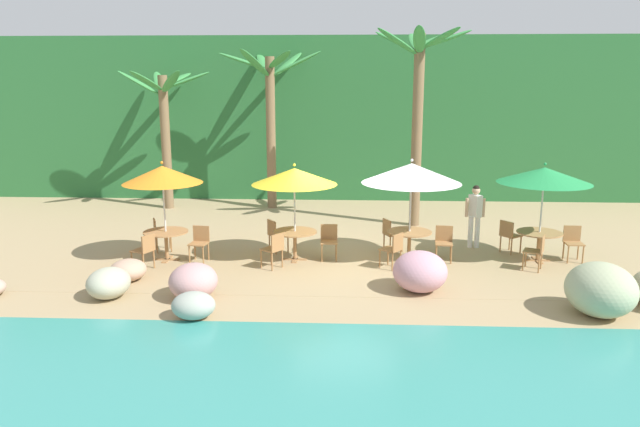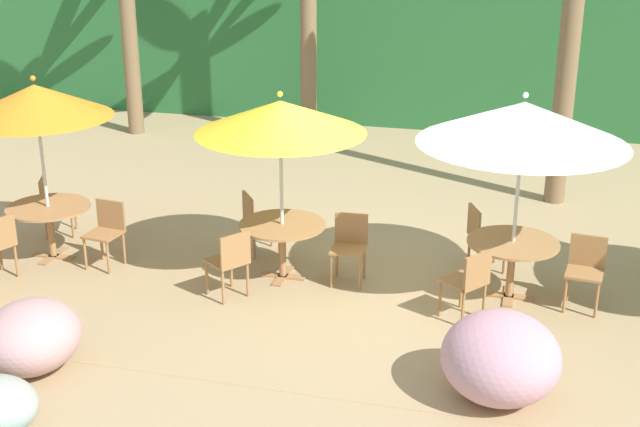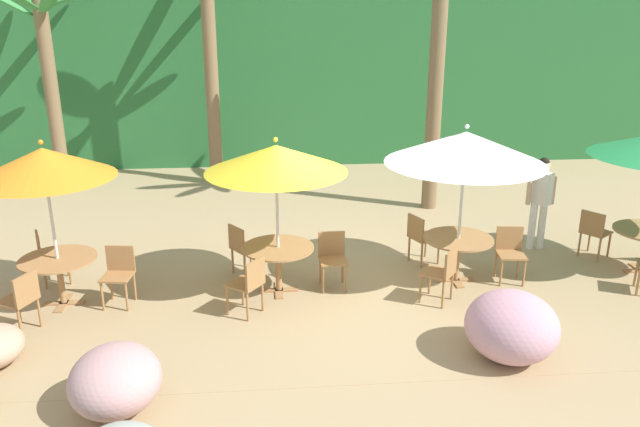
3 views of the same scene
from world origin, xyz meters
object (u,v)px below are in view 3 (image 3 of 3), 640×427
dining_table_yellow (278,254)px  chair_white_inland (420,235)px  chair_white_left (443,271)px  chair_yellow_left (249,282)px  chair_yellow_seaward (332,255)px  dining_table_white (458,245)px  chair_orange_seaward (119,271)px  umbrella_yellow (276,159)px  waiter_in_white (540,197)px  dining_table_orange (59,266)px  chair_orange_left (21,298)px  chair_yellow_inland (242,246)px  umbrella_white (465,147)px  umbrella_orange (44,163)px  chair_white_seaward (510,250)px  palm_tree_third (441,13)px  chair_green_inland (594,231)px  chair_orange_inland (48,254)px  palm_tree_second (210,26)px  palm_tree_nearest (46,48)px

dining_table_yellow → chair_white_inland: chair_white_inland is taller
chair_white_left → chair_yellow_left: bearing=-177.2°
chair_yellow_seaward → dining_table_white: size_ratio=0.79×
chair_orange_seaward → umbrella_yellow: size_ratio=0.36×
chair_yellow_seaward → waiter_in_white: bearing=17.9°
dining_table_orange → chair_orange_left: bearing=-107.3°
dining_table_orange → dining_table_yellow: (3.20, 0.17, 0.00)m
chair_yellow_inland → chair_white_left: same height
umbrella_white → waiter_in_white: (1.84, 1.24, -1.21)m
chair_yellow_seaward → chair_orange_left: bearing=-165.5°
umbrella_orange → dining_table_white: (6.05, 0.30, -1.54)m
chair_orange_seaward → umbrella_yellow: (2.35, 0.19, 1.60)m
chair_white_seaward → umbrella_white: bearing=179.1°
chair_orange_left → chair_yellow_left: same height
dining_table_orange → umbrella_yellow: umbrella_yellow is taller
umbrella_orange → chair_white_seaward: size_ratio=2.86×
palm_tree_third → chair_yellow_seaward: bearing=-123.9°
chair_white_inland → chair_green_inland: 3.05m
umbrella_white → chair_white_left: size_ratio=2.93×
chair_orange_inland → chair_yellow_left: size_ratio=1.00×
chair_white_left → waiter_in_white: waiter_in_white is taller
umbrella_white → dining_table_white: bearing=-172.9°
chair_yellow_inland → chair_yellow_left: 1.39m
chair_white_inland → waiter_in_white: (2.26, 0.49, 0.47)m
chair_yellow_inland → palm_tree_third: palm_tree_third is taller
chair_orange_inland → chair_yellow_inland: 3.05m
palm_tree_second → chair_green_inland: bearing=-38.8°
chair_orange_left → chair_green_inland: bearing=11.6°
chair_orange_inland → dining_table_white: 6.47m
umbrella_white → dining_table_white: (-0.00, -0.00, -1.58)m
chair_yellow_seaward → palm_tree_second: size_ratio=0.16×
chair_white_seaward → waiter_in_white: bearing=51.7°
dining_table_orange → waiter_in_white: waiter_in_white is taller
chair_orange_seaward → chair_yellow_seaward: same height
umbrella_white → palm_tree_third: palm_tree_third is taller
chair_white_seaward → waiter_in_white: waiter_in_white is taller
chair_orange_seaward → chair_yellow_left: (1.92, -0.55, 0.00)m
umbrella_orange → chair_white_inland: (5.63, 1.04, -1.65)m
chair_orange_left → chair_white_inland: 6.17m
chair_white_seaward → chair_white_inland: (-1.27, 0.76, 0.00)m
chair_orange_seaward → dining_table_white: (5.19, 0.32, 0.10)m
chair_orange_inland → umbrella_white: umbrella_white is taller
chair_white_seaward → chair_yellow_left: bearing=-168.3°
dining_table_orange → chair_orange_left: (-0.25, -0.82, -0.10)m
dining_table_white → palm_tree_nearest: bearing=142.7°
umbrella_yellow → chair_yellow_inland: size_ratio=2.79×
chair_yellow_inland → chair_white_left: (2.97, -1.25, 0.00)m
umbrella_yellow → chair_white_left: 2.95m
umbrella_orange → waiter_in_white: umbrella_orange is taller
umbrella_yellow → dining_table_white: (2.84, 0.13, -1.50)m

